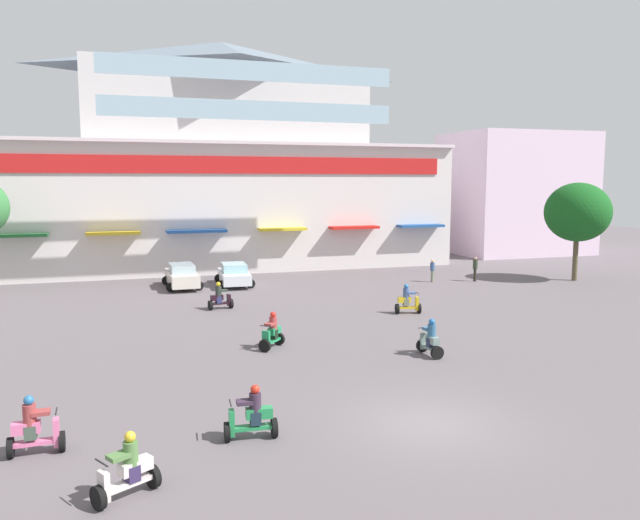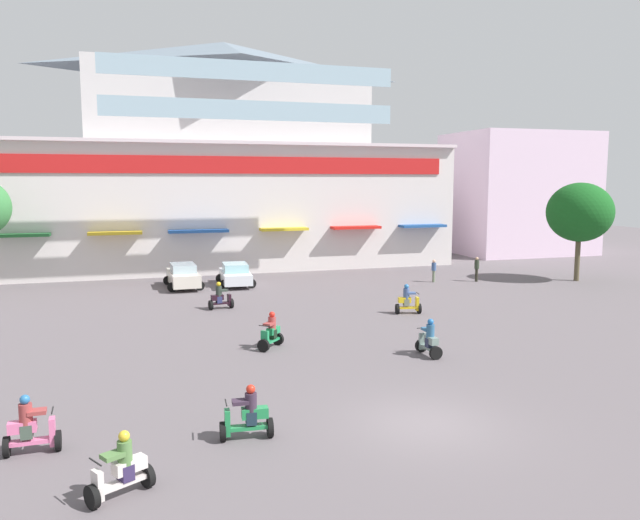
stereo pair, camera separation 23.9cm
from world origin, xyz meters
name	(u,v)px [view 2 (the right image)]	position (x,y,z in m)	size (l,w,h in m)	color
ground_plane	(303,324)	(0.00, 13.00, 0.00)	(128.00, 128.00, 0.00)	#5F575B
colonial_building	(226,169)	(0.00, 36.79, 7.83)	(34.76, 18.66, 18.13)	silver
flank_building_right	(517,194)	(27.75, 36.32, 5.67)	(12.24, 9.44, 11.34)	silver
plaza_tree_1	(580,212)	(21.60, 20.11, 4.72)	(4.35, 4.51, 6.76)	brown
parked_car_0	(183,276)	(-4.66, 25.25, 0.78)	(2.42, 4.54, 1.55)	beige
parked_car_1	(235,274)	(-1.30, 25.10, 0.74)	(2.55, 4.38, 1.47)	silver
scooter_rider_0	(271,333)	(-2.44, 9.18, 0.63)	(1.28, 1.34, 1.52)	black
scooter_rider_1	(221,298)	(-3.31, 17.73, 0.60)	(1.37, 0.74, 1.49)	black
scooter_rider_2	(121,471)	(-8.21, -1.76, 0.60)	(1.51, 1.16, 1.48)	black
scooter_rider_3	(429,340)	(3.27, 6.26, 0.62)	(0.57, 1.32, 1.51)	black
scooter_rider_5	(408,301)	(5.84, 13.69, 0.65)	(1.38, 0.76, 1.56)	black
scooter_rider_6	(31,429)	(-10.41, 1.19, 0.65)	(1.35, 0.57, 1.55)	black
scooter_rider_7	(247,416)	(-5.02, 0.49, 0.62)	(1.44, 0.62, 1.49)	black
pedestrian_0	(477,268)	(14.80, 21.85, 0.97)	(0.39, 0.39, 1.69)	#29281E
pedestrian_1	(434,269)	(11.87, 22.50, 0.89)	(0.37, 0.37, 1.55)	slate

